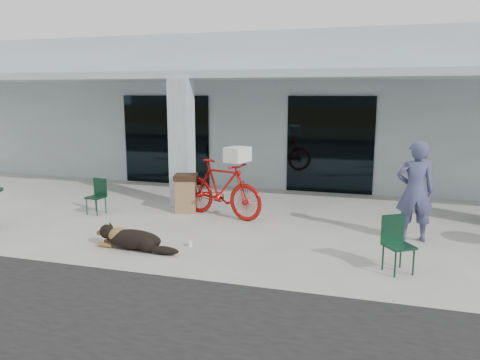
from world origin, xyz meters
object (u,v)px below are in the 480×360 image
(bicycle, at_px, (221,189))
(dog, at_px, (133,238))
(person, at_px, (415,191))
(cafe_chair_near, at_px, (96,197))
(trash_receptacle, at_px, (186,193))
(cafe_chair_far_a, at_px, (399,245))

(bicycle, bearing_deg, dog, -178.52)
(dog, relative_size, person, 0.66)
(dog, xyz_separation_m, cafe_chair_near, (-2.09, 2.00, 0.20))
(cafe_chair_near, bearing_deg, dog, -35.50)
(bicycle, height_order, dog, bicycle)
(cafe_chair_near, bearing_deg, person, 8.34)
(bicycle, relative_size, trash_receptacle, 2.42)
(person, bearing_deg, bicycle, -14.40)
(dog, distance_m, person, 5.30)
(cafe_chair_far_a, xyz_separation_m, trash_receptacle, (-4.69, 2.60, 0.00))
(bicycle, height_order, trash_receptacle, bicycle)
(dog, height_order, cafe_chair_far_a, cafe_chair_far_a)
(dog, height_order, trash_receptacle, trash_receptacle)
(cafe_chair_near, distance_m, trash_receptacle, 2.09)
(trash_receptacle, bearing_deg, dog, -86.69)
(bicycle, distance_m, cafe_chair_far_a, 4.45)
(cafe_chair_far_a, bearing_deg, person, 46.88)
(cafe_chair_near, distance_m, person, 6.96)
(dog, distance_m, cafe_chair_near, 2.90)
(cafe_chair_far_a, bearing_deg, bicycle, 114.14)
(bicycle, bearing_deg, cafe_chair_far_a, -104.46)
(bicycle, xyz_separation_m, trash_receptacle, (-0.94, 0.20, -0.20))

